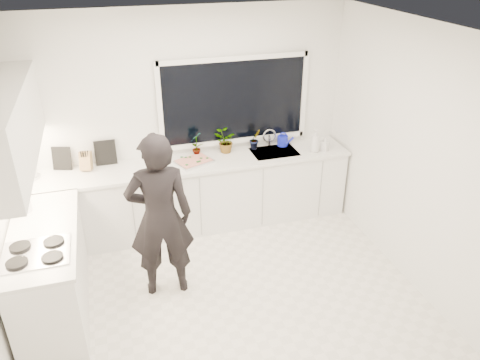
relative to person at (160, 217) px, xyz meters
name	(u,v)px	position (x,y,z in m)	size (l,w,h in m)	color
floor	(226,298)	(0.57, -0.33, -0.91)	(4.00, 3.50, 0.02)	beige
wall_back	(187,120)	(0.57, 1.43, 0.45)	(4.00, 0.02, 2.70)	white
wall_right	(413,158)	(2.58, -0.33, 0.45)	(0.02, 3.50, 2.70)	white
ceiling	(221,31)	(0.57, -0.33, 1.81)	(4.00, 3.50, 0.02)	white
window	(234,101)	(1.17, 1.39, 0.65)	(1.80, 0.02, 1.00)	black
base_cabinets_back	(196,196)	(0.57, 1.12, -0.46)	(3.92, 0.58, 0.88)	white
base_cabinets_left	(51,273)	(-1.10, 0.02, -0.46)	(0.58, 1.60, 0.88)	white
countertop_back	(194,163)	(0.57, 1.11, 0.00)	(3.94, 0.62, 0.04)	silver
countertop_left	(42,234)	(-1.10, 0.02, 0.00)	(0.62, 1.60, 0.04)	silver
upper_cabinets	(10,127)	(-1.22, 0.37, 0.95)	(0.34, 2.10, 0.70)	white
sink	(274,155)	(1.62, 1.12, -0.03)	(0.58, 0.42, 0.14)	silver
faucet	(269,138)	(1.62, 1.32, 0.13)	(0.03, 0.03, 0.22)	silver
stovetop	(36,253)	(-1.12, -0.33, 0.04)	(0.56, 0.48, 0.03)	black
person	(160,217)	(0.00, 0.00, 0.00)	(0.65, 0.43, 1.79)	black
pizza_tray	(194,162)	(0.57, 1.09, 0.04)	(0.42, 0.31, 0.03)	#B3B3B7
pizza	(194,160)	(0.57, 1.09, 0.06)	(0.38, 0.27, 0.01)	red
watering_can	(283,141)	(1.80, 1.28, 0.09)	(0.14, 0.14, 0.13)	#141DBD
paper_towel_roll	(30,168)	(-1.28, 1.22, 0.15)	(0.11, 0.11, 0.26)	silver
knife_block	(86,161)	(-0.68, 1.26, 0.13)	(0.13, 0.10, 0.22)	brown
utensil_crock	(24,204)	(-1.28, 0.47, 0.10)	(0.13, 0.13, 0.16)	#B6B7BB
picture_frame_large	(62,158)	(-0.94, 1.36, 0.16)	(0.22, 0.02, 0.28)	black
picture_frame_small	(106,153)	(-0.45, 1.36, 0.17)	(0.25, 0.02, 0.30)	black
herb_plants	(223,142)	(0.99, 1.28, 0.17)	(0.95, 0.31, 0.32)	#26662D
soap_bottles	(318,142)	(2.15, 0.97, 0.16)	(0.27, 0.14, 0.30)	#D8BF66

